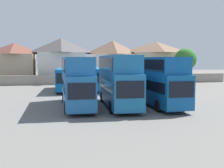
% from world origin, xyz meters
% --- Properties ---
extents(ground, '(140.00, 140.00, 0.00)m').
position_xyz_m(ground, '(0.00, 18.00, 0.00)').
color(ground, slate).
extents(depot_boundary_wall, '(56.00, 0.50, 1.80)m').
position_xyz_m(depot_boundary_wall, '(0.00, 24.77, 0.90)').
color(depot_boundary_wall, gray).
rests_on(depot_boundary_wall, ground).
extents(bus_1, '(2.71, 10.78, 4.85)m').
position_xyz_m(bus_1, '(-4.09, 0.34, 2.74)').
color(bus_1, '#1D61A4').
rests_on(bus_1, ground).
extents(bus_2, '(2.93, 10.60, 5.02)m').
position_xyz_m(bus_2, '(-0.05, -0.31, 2.83)').
color(bus_2, '#19659F').
rests_on(bus_2, ground).
extents(bus_3, '(2.90, 10.75, 4.87)m').
position_xyz_m(bus_3, '(3.92, -0.29, 2.74)').
color(bus_3, '#0F5296').
rests_on(bus_3, ground).
extents(bus_4, '(3.13, 10.92, 3.32)m').
position_xyz_m(bus_4, '(-4.69, 14.77, 1.90)').
color(bus_4, '#0C62A5').
rests_on(bus_4, ground).
extents(bus_5, '(3.46, 11.35, 3.35)m').
position_xyz_m(bus_5, '(0.84, 15.00, 1.92)').
color(bus_5, '#1464A2').
rests_on(bus_5, ground).
extents(bus_6, '(2.71, 11.20, 3.48)m').
position_xyz_m(bus_6, '(3.28, 14.55, 1.98)').
color(bus_6, '#0A5EA4').
rests_on(bus_6, ground).
extents(house_terrace_left, '(8.16, 7.59, 8.00)m').
position_xyz_m(house_terrace_left, '(-14.50, 31.19, 4.08)').
color(house_terrace_left, tan).
rests_on(house_terrace_left, ground).
extents(house_terrace_centre, '(9.36, 8.27, 9.02)m').
position_xyz_m(house_terrace_centre, '(-5.23, 30.63, 4.61)').
color(house_terrace_centre, silver).
rests_on(house_terrace_centre, ground).
extents(house_terrace_right, '(8.60, 6.69, 8.67)m').
position_xyz_m(house_terrace_right, '(5.69, 31.00, 4.43)').
color(house_terrace_right, silver).
rests_on(house_terrace_right, ground).
extents(house_terrace_far_right, '(11.28, 7.34, 8.56)m').
position_xyz_m(house_terrace_far_right, '(15.41, 30.79, 4.36)').
color(house_terrace_far_right, '#C6B293').
rests_on(house_terrace_far_right, ground).
extents(tree_behind_wall, '(4.25, 4.25, 6.85)m').
position_xyz_m(tree_behind_wall, '(18.45, 22.77, 4.69)').
color(tree_behind_wall, brown).
rests_on(tree_behind_wall, ground).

